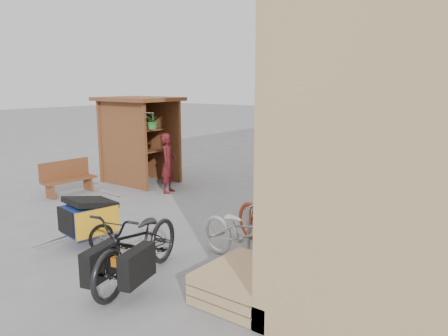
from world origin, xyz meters
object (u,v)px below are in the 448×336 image
Objects in this scene: bike_2 at (298,203)px; bike_6 at (355,185)px; child_trailer at (89,217)px; bike_0 at (245,234)px; kiosk at (136,128)px; person_kiosk at (168,163)px; bike_5 at (331,187)px; pallet_stack at (245,283)px; bike_3 at (314,196)px; shopping_carts at (409,161)px; bike_7 at (351,180)px; bike_1 at (272,218)px; cargo_bike at (138,245)px; bench at (68,177)px; bike_4 at (327,192)px.

bike_6 is (0.27, 2.33, -0.05)m from bike_2.
child_trailer is 2.85m from bike_0.
bike_0 reaches higher than child_trailer.
kiosk reaches higher than bike_0.
bike_2 is at bearing -8.96° from kiosk.
person_kiosk is 4.09m from bike_5.
kiosk is 6.49m from bike_0.
bike_3 is (-0.67, 3.47, 0.34)m from pallet_stack.
bike_0 is 3.80m from bike_5.
bike_2 is at bearing -98.60° from shopping_carts.
child_trailer is 6.29m from bike_7.
kiosk is at bearing 96.34° from bike_2.
child_trailer is at bearing 154.79° from bike_2.
bike_2 is at bearing 22.39° from bike_1.
bike_5 is at bearing 16.99° from bike_2.
shopping_carts is 1.42× the size of bike_7.
bike_5 is (3.91, 1.18, -0.28)m from person_kiosk.
bike_2 is at bearing 63.03° from cargo_bike.
kiosk is 7.61m from shopping_carts.
child_trailer is 1.01× the size of bike_7.
bench is at bearing 116.31° from bike_2.
bike_6 is (0.27, 0.95, 0.03)m from bike_4.
bike_6 is 0.50m from bike_7.
bike_6 is (-0.50, -2.75, -0.21)m from shopping_carts.
person_kiosk is 1.02× the size of bike_7.
shopping_carts is 3.79m from bike_4.
bike_5 reaches higher than child_trailer.
bike_1 is at bearing 2.45° from bench.
bike_7 is (-0.76, 5.77, 0.24)m from pallet_stack.
bike_6 is 1.14× the size of bike_7.
pallet_stack is 0.80× the size of bike_7.
bike_7 is (-0.76, -2.32, -0.21)m from shopping_carts.
pallet_stack is 5.82m from bike_7.
bike_0 is (2.71, 0.88, 0.01)m from child_trailer.
bike_0 is at bearing 166.56° from bike_6.
bike_7 is at bearing -82.08° from person_kiosk.
bike_0 is 2.11m from bike_2.
bike_2 is at bearing -161.94° from bike_7.
cargo_bike is at bearing -6.85° from child_trailer.
shopping_carts reaches higher than bike_6.
bike_2 reaches higher than bike_5.
pallet_stack is 0.75× the size of bike_4.
bike_2 is 2.77m from bike_7.
shopping_carts reaches higher than bike_1.
bike_2 is at bearing 161.32° from bike_6.
bike_6 is at bearing -88.35° from person_kiosk.
bench is at bearing 91.78° from bike_0.
kiosk reaches higher than shopping_carts.
bike_3 is 1.14× the size of bike_4.
person_kiosk is (-1.41, 3.49, 0.28)m from child_trailer.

